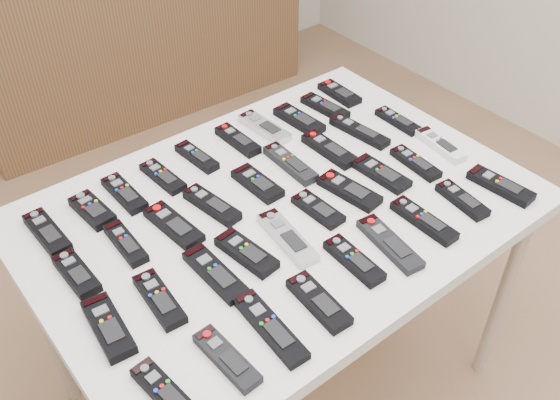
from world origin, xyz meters
TOP-DOWN VIEW (x-y plane):
  - ground at (0.00, 0.00)m, footprint 4.00×4.00m
  - table at (0.06, -0.01)m, footprint 1.25×0.88m
  - sideboard at (0.59, 1.78)m, footprint 1.73×0.45m
  - remote_0 at (-0.45, 0.25)m, footprint 0.06×0.17m
  - remote_1 at (-0.33, 0.26)m, footprint 0.07×0.14m
  - remote_2 at (-0.23, 0.27)m, footprint 0.05×0.17m
  - remote_3 at (-0.12, 0.27)m, footprint 0.06×0.16m
  - remote_4 at (0.00, 0.29)m, footprint 0.06×0.16m
  - remote_5 at (0.14, 0.28)m, footprint 0.05×0.17m
  - remote_6 at (0.24, 0.28)m, footprint 0.07×0.19m
  - remote_7 at (0.34, 0.25)m, footprint 0.07×0.18m
  - remote_8 at (0.45, 0.26)m, footprint 0.07×0.17m
  - remote_9 at (0.55, 0.29)m, footprint 0.06×0.15m
  - remote_10 at (-0.45, 0.08)m, footprint 0.06×0.15m
  - remote_11 at (-0.32, 0.10)m, footprint 0.05×0.16m
  - remote_12 at (-0.19, 0.09)m, footprint 0.08×0.18m
  - remote_13 at (-0.08, 0.09)m, footprint 0.07×0.18m
  - remote_14 at (0.06, 0.09)m, footprint 0.07×0.16m
  - remote_15 at (0.18, 0.10)m, footprint 0.05×0.19m
  - remote_16 at (0.31, 0.08)m, footprint 0.06×0.18m
  - remote_17 at (0.44, 0.10)m, footprint 0.07×0.20m
  - remote_18 at (0.58, 0.07)m, footprint 0.05×0.16m
  - remote_19 at (-0.46, -0.10)m, footprint 0.08×0.18m
  - remote_20 at (-0.34, -0.10)m, footprint 0.06×0.17m
  - remote_21 at (-0.20, -0.11)m, footprint 0.06×0.19m
  - remote_22 at (-0.11, -0.10)m, footprint 0.08×0.17m
  - remote_23 at (-0.00, -0.12)m, footprint 0.08×0.20m
  - remote_24 at (0.12, -0.09)m, footprint 0.06×0.15m
  - remote_25 at (0.23, -0.08)m, footprint 0.09×0.18m
  - remote_26 at (0.35, -0.09)m, footprint 0.07×0.17m
  - remote_27 at (0.46, -0.11)m, footprint 0.06×0.16m
  - remote_28 at (0.58, -0.10)m, footprint 0.07×0.17m
  - remote_29 at (-0.45, -0.31)m, footprint 0.06×0.17m
  - remote_30 at (-0.31, -0.31)m, footprint 0.06×0.17m
  - remote_31 at (-0.20, -0.31)m, footprint 0.06×0.21m
  - remote_32 at (-0.08, -0.32)m, footprint 0.06×0.17m
  - remote_33 at (0.07, -0.28)m, footprint 0.05×0.17m
  - remote_34 at (0.17, -0.29)m, footprint 0.08×0.20m
  - remote_35 at (0.30, -0.28)m, footprint 0.05×0.18m
  - remote_36 at (0.43, -0.29)m, footprint 0.06×0.16m
  - remote_37 at (0.56, -0.32)m, footprint 0.07×0.18m

SIDE VIEW (x-z plane):
  - ground at x=0.00m, z-range 0.00..0.00m
  - sideboard at x=0.59m, z-range 0.00..0.86m
  - table at x=0.06m, z-range 0.33..1.11m
  - remote_3 at x=-0.12m, z-range 0.78..0.80m
  - remote_18 at x=0.58m, z-range 0.78..0.80m
  - remote_24 at x=0.12m, z-range 0.78..0.80m
  - remote_9 at x=0.55m, z-range 0.78..0.80m
  - remote_2 at x=-0.23m, z-range 0.78..0.80m
  - remote_8 at x=0.45m, z-range 0.78..0.80m
  - remote_12 at x=-0.19m, z-range 0.78..0.80m
  - remote_27 at x=0.46m, z-range 0.78..0.80m
  - remote_21 at x=-0.20m, z-range 0.78..0.80m
  - remote_23 at x=0.00m, z-range 0.78..0.80m
  - remote_26 at x=0.35m, z-range 0.78..0.80m
  - remote_31 at x=-0.20m, z-range 0.78..0.80m
  - remote_28 at x=0.58m, z-range 0.78..0.80m
  - remote_17 at x=0.44m, z-range 0.78..0.80m
  - remote_4 at x=0.00m, z-range 0.78..0.80m
  - remote_34 at x=0.17m, z-range 0.78..0.80m
  - remote_11 at x=-0.32m, z-range 0.78..0.80m
  - remote_20 at x=-0.34m, z-range 0.78..0.80m
  - remote_29 at x=-0.45m, z-range 0.78..0.80m
  - remote_36 at x=0.43m, z-range 0.78..0.80m
  - remote_14 at x=0.06m, z-range 0.78..0.80m
  - remote_30 at x=-0.31m, z-range 0.78..0.80m
  - remote_25 at x=0.23m, z-range 0.78..0.80m
  - remote_5 at x=0.14m, z-range 0.78..0.80m
  - remote_1 at x=-0.33m, z-range 0.78..0.80m
  - remote_7 at x=0.34m, z-range 0.78..0.80m
  - remote_6 at x=0.24m, z-range 0.78..0.80m
  - remote_37 at x=0.56m, z-range 0.78..0.80m
  - remote_0 at x=-0.45m, z-range 0.78..0.80m
  - remote_35 at x=0.30m, z-range 0.78..0.80m
  - remote_33 at x=0.07m, z-range 0.78..0.80m
  - remote_10 at x=-0.45m, z-range 0.78..0.80m
  - remote_16 at x=0.31m, z-range 0.78..0.80m
  - remote_32 at x=-0.08m, z-range 0.78..0.80m
  - remote_22 at x=-0.11m, z-range 0.78..0.80m
  - remote_13 at x=-0.08m, z-range 0.78..0.80m
  - remote_15 at x=0.18m, z-range 0.78..0.80m
  - remote_19 at x=-0.46m, z-range 0.78..0.80m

